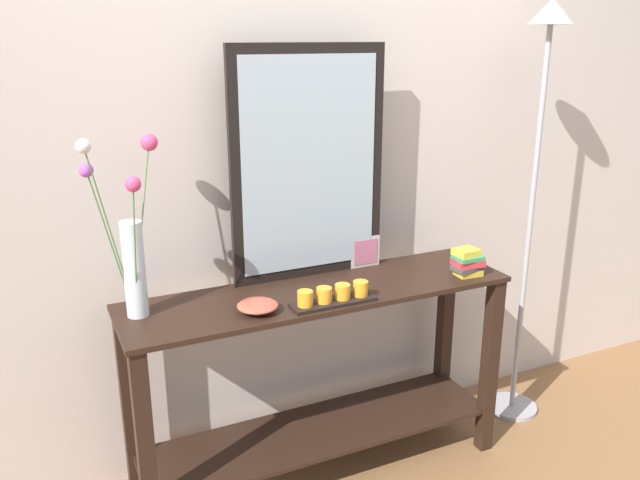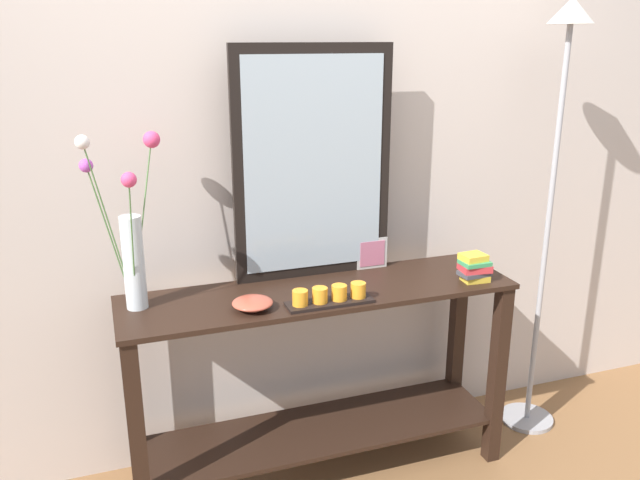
# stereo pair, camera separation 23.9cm
# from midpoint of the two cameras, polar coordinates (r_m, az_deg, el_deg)

# --- Properties ---
(ground_plane) EXTENTS (7.00, 6.00, 0.02)m
(ground_plane) POSITION_cam_midpoint_polar(r_m,az_deg,el_deg) (2.87, 2.54, -19.83)
(ground_plane) COLOR brown
(wall_back) EXTENTS (6.40, 0.08, 2.70)m
(wall_back) POSITION_cam_midpoint_polar(r_m,az_deg,el_deg) (2.61, 0.30, 9.18)
(wall_back) COLOR beige
(wall_back) RESTS_ON ground
(console_table) EXTENTS (1.51, 0.40, 0.81)m
(console_table) POSITION_cam_midpoint_polar(r_m,az_deg,el_deg) (2.59, 2.69, -11.03)
(console_table) COLOR black
(console_table) RESTS_ON ground
(mirror_leaning) EXTENTS (0.63, 0.03, 0.90)m
(mirror_leaning) POSITION_cam_midpoint_polar(r_m,az_deg,el_deg) (2.49, 2.18, 6.64)
(mirror_leaning) COLOR black
(mirror_leaning) RESTS_ON console_table
(tall_vase_left) EXTENTS (0.28, 0.26, 0.63)m
(tall_vase_left) POSITION_cam_midpoint_polar(r_m,az_deg,el_deg) (2.28, -13.49, -0.03)
(tall_vase_left) COLOR silver
(tall_vase_left) RESTS_ON console_table
(candle_tray) EXTENTS (0.32, 0.09, 0.07)m
(candle_tray) POSITION_cam_midpoint_polar(r_m,az_deg,el_deg) (2.33, 3.81, -5.07)
(candle_tray) COLOR black
(candle_tray) RESTS_ON console_table
(picture_frame_small) EXTENTS (0.13, 0.01, 0.13)m
(picture_frame_small) POSITION_cam_midpoint_polar(r_m,az_deg,el_deg) (2.68, 7.15, -1.21)
(picture_frame_small) COLOR #B7B2AD
(picture_frame_small) RESTS_ON console_table
(decorative_bowl) EXTENTS (0.15, 0.15, 0.04)m
(decorative_bowl) POSITION_cam_midpoint_polar(r_m,az_deg,el_deg) (2.28, -2.99, -5.64)
(decorative_bowl) COLOR #B24C38
(decorative_bowl) RESTS_ON console_table
(book_stack) EXTENTS (0.13, 0.10, 0.11)m
(book_stack) POSITION_cam_midpoint_polar(r_m,az_deg,el_deg) (2.63, 16.04, -2.40)
(book_stack) COLOR gold
(book_stack) RESTS_ON console_table
(floor_lamp) EXTENTS (0.24, 0.24, 1.88)m
(floor_lamp) POSITION_cam_midpoint_polar(r_m,az_deg,el_deg) (2.90, 22.38, 7.01)
(floor_lamp) COLOR #9E9EA3
(floor_lamp) RESTS_ON ground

